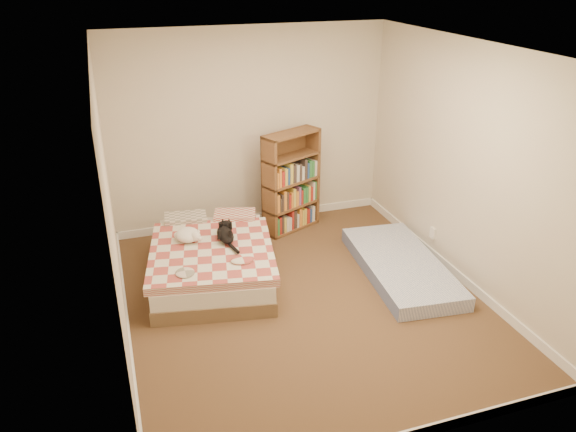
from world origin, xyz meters
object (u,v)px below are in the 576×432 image
object	(u,v)px
floor_mattress	(401,266)
white_dog	(188,235)
bookshelf	(291,192)
bed	(212,259)
black_cat	(225,233)

from	to	relation	value
floor_mattress	white_dog	size ratio (longest dim) A/B	5.79
bookshelf	white_dog	bearing A→B (deg)	-175.08
bookshelf	floor_mattress	size ratio (longest dim) A/B	0.72
bed	bookshelf	distance (m)	1.53
bookshelf	floor_mattress	world-z (taller)	bookshelf
white_dog	black_cat	bearing A→B (deg)	-6.03
floor_mattress	black_cat	bearing A→B (deg)	167.14
bed	floor_mattress	world-z (taller)	bed
floor_mattress	white_dog	distance (m)	2.36
bookshelf	floor_mattress	bearing A→B (deg)	-85.98
white_dog	floor_mattress	bearing A→B (deg)	-12.00
bookshelf	black_cat	xyz separation A→B (m)	(-1.04, -0.87, -0.01)
black_cat	bed	bearing A→B (deg)	-157.00
floor_mattress	white_dog	bearing A→B (deg)	168.34
black_cat	floor_mattress	bearing A→B (deg)	-3.93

